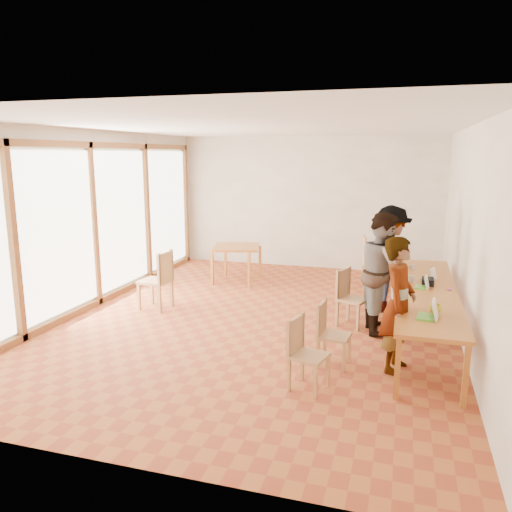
% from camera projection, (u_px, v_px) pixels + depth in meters
% --- Properties ---
extents(ground, '(8.00, 8.00, 0.00)m').
position_uv_depth(ground, '(259.00, 319.00, 7.98)').
color(ground, '#AC5829').
rests_on(ground, ground).
extents(wall_back, '(6.00, 0.10, 3.00)m').
position_uv_depth(wall_back, '(308.00, 203.00, 11.44)').
color(wall_back, white).
rests_on(wall_back, ground).
extents(wall_front, '(6.00, 0.10, 3.00)m').
position_uv_depth(wall_front, '(117.00, 296.00, 3.93)').
color(wall_front, white).
rests_on(wall_front, ground).
extents(wall_right, '(0.10, 8.00, 3.00)m').
position_uv_depth(wall_right, '(469.00, 236.00, 6.84)').
color(wall_right, white).
rests_on(wall_right, ground).
extents(window_wall, '(0.10, 8.00, 3.00)m').
position_uv_depth(window_wall, '(93.00, 220.00, 8.51)').
color(window_wall, white).
rests_on(window_wall, ground).
extents(ceiling, '(6.00, 8.00, 0.04)m').
position_uv_depth(ceiling, '(259.00, 125.00, 7.38)').
color(ceiling, white).
rests_on(ceiling, wall_back).
extents(communal_table, '(0.80, 4.00, 0.75)m').
position_uv_depth(communal_table, '(427.00, 292.00, 6.99)').
color(communal_table, '#B67A28').
rests_on(communal_table, ground).
extents(side_table, '(0.90, 0.90, 0.75)m').
position_uv_depth(side_table, '(237.00, 250.00, 10.22)').
color(side_table, '#B67A28').
rests_on(side_table, ground).
extents(chair_near, '(0.47, 0.47, 0.44)m').
position_uv_depth(chair_near, '(302.00, 345.00, 5.58)').
color(chair_near, tan).
rests_on(chair_near, ground).
extents(chair_mid, '(0.41, 0.41, 0.43)m').
position_uv_depth(chair_mid, '(328.00, 327.00, 6.20)').
color(chair_mid, tan).
rests_on(chair_mid, ground).
extents(chair_far, '(0.53, 0.53, 0.47)m').
position_uv_depth(chair_far, '(348.00, 291.00, 7.65)').
color(chair_far, tan).
rests_on(chair_far, ground).
extents(chair_empty, '(0.54, 0.54, 0.54)m').
position_uv_depth(chair_empty, '(369.00, 257.00, 9.78)').
color(chair_empty, tan).
rests_on(chair_empty, ground).
extents(chair_spare, '(0.50, 0.50, 0.53)m').
position_uv_depth(chair_spare, '(160.00, 274.00, 8.41)').
color(chair_spare, tan).
rests_on(chair_spare, ground).
extents(person_near, '(0.49, 0.66, 1.65)m').
position_uv_depth(person_near, '(398.00, 305.00, 5.98)').
color(person_near, gray).
rests_on(person_near, ground).
extents(person_mid, '(0.87, 1.01, 1.79)m').
position_uv_depth(person_mid, '(383.00, 272.00, 7.34)').
color(person_mid, gray).
rests_on(person_mid, ground).
extents(person_far, '(0.94, 1.28, 1.78)m').
position_uv_depth(person_far, '(390.00, 259.00, 8.26)').
color(person_far, gray).
rests_on(person_far, ground).
extents(laptop_near, '(0.26, 0.29, 0.22)m').
position_uv_depth(laptop_near, '(430.00, 313.00, 5.70)').
color(laptop_near, '#55BA32').
rests_on(laptop_near, communal_table).
extents(laptop_mid, '(0.21, 0.23, 0.18)m').
position_uv_depth(laptop_mid, '(424.00, 285.00, 7.00)').
color(laptop_mid, '#55BA32').
rests_on(laptop_mid, communal_table).
extents(laptop_far, '(0.25, 0.26, 0.18)m').
position_uv_depth(laptop_far, '(430.00, 276.00, 7.46)').
color(laptop_far, '#55BA32').
rests_on(laptop_far, communal_table).
extents(yellow_mug, '(0.16, 0.16, 0.11)m').
position_uv_depth(yellow_mug, '(435.00, 309.00, 5.89)').
color(yellow_mug, gold).
rests_on(yellow_mug, communal_table).
extents(green_bottle, '(0.07, 0.07, 0.28)m').
position_uv_depth(green_bottle, '(403.00, 277.00, 7.08)').
color(green_bottle, '#17802D').
rests_on(green_bottle, communal_table).
extents(clear_glass, '(0.07, 0.07, 0.09)m').
position_uv_depth(clear_glass, '(411.00, 279.00, 7.36)').
color(clear_glass, silver).
rests_on(clear_glass, communal_table).
extents(condiment_cup, '(0.08, 0.08, 0.06)m').
position_uv_depth(condiment_cup, '(413.00, 267.00, 8.19)').
color(condiment_cup, white).
rests_on(condiment_cup, communal_table).
extents(pink_phone, '(0.05, 0.10, 0.01)m').
position_uv_depth(pink_phone, '(449.00, 289.00, 6.92)').
color(pink_phone, '#BC3875').
rests_on(pink_phone, communal_table).
extents(black_pouch, '(0.16, 0.26, 0.09)m').
position_uv_depth(black_pouch, '(428.00, 282.00, 7.19)').
color(black_pouch, black).
rests_on(black_pouch, communal_table).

